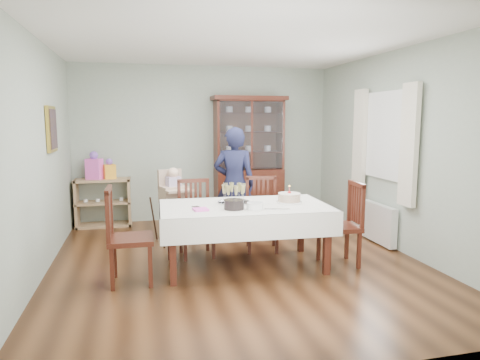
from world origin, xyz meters
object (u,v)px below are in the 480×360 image
object	(u,v)px
sideboard	(103,203)
chair_far_right	(262,228)
chair_end_left	(130,255)
woman	(234,184)
birthday_cake	(289,198)
dining_table	(244,236)
chair_far_left	(196,233)
gift_bag_pink	(94,167)
champagne_tray	(234,197)
gift_bag_orange	(110,170)
chair_end_right	(340,240)
high_chair	(174,213)
china_cabinet	(249,156)

from	to	relation	value
sideboard	chair_far_right	xyz separation A→B (m)	(2.20, -1.87, -0.11)
chair_far_right	chair_end_left	distance (m)	1.93
sideboard	chair_end_left	distance (m)	2.74
woman	birthday_cake	distance (m)	1.27
birthday_cake	dining_table	bearing A→B (deg)	-179.15
chair_far_left	chair_end_left	xyz separation A→B (m)	(-0.83, -0.78, 0.02)
chair_far_left	gift_bag_pink	size ratio (longest dim) A/B	2.14
chair_far_left	chair_far_right	world-z (taller)	chair_far_right
champagne_tray	gift_bag_pink	bearing A→B (deg)	127.78
chair_far_left	gift_bag_orange	size ratio (longest dim) A/B	2.93
chair_end_left	gift_bag_pink	world-z (taller)	gift_bag_pink
chair_end_right	gift_bag_orange	world-z (taller)	gift_bag_orange
dining_table	gift_bag_pink	xyz separation A→B (m)	(-1.92, 2.47, 0.62)
dining_table	sideboard	bearing A→B (deg)	125.93
dining_table	sideboard	distance (m)	3.07
high_chair	gift_bag_pink	size ratio (longest dim) A/B	2.35
chair_end_right	high_chair	xyz separation A→B (m)	(-1.90, 1.50, 0.12)
champagne_tray	dining_table	bearing A→B (deg)	-50.55
chair_end_left	gift_bag_orange	size ratio (longest dim) A/B	3.14
dining_table	birthday_cake	world-z (taller)	birthday_cake
chair_far_right	gift_bag_pink	bearing A→B (deg)	152.85
chair_far_left	birthday_cake	size ratio (longest dim) A/B	3.13
china_cabinet	birthday_cake	distance (m)	2.48
champagne_tray	birthday_cake	size ratio (longest dim) A/B	1.26
chair_end_right	woman	distance (m)	1.81
chair_end_right	gift_bag_orange	bearing A→B (deg)	-128.04
sideboard	gift_bag_pink	distance (m)	0.62
high_chair	gift_bag_pink	bearing A→B (deg)	118.10
birthday_cake	gift_bag_pink	distance (m)	3.50
chair_end_right	gift_bag_pink	size ratio (longest dim) A/B	2.21
dining_table	high_chair	size ratio (longest dim) A/B	1.89
chair_far_right	chair_end_right	distance (m)	1.11
high_chair	champagne_tray	xyz separation A→B (m)	(0.63, -1.19, 0.41)
chair_far_left	high_chair	size ratio (longest dim) A/B	0.91
dining_table	high_chair	distance (m)	1.51
chair_end_right	gift_bag_orange	distance (m)	3.94
dining_table	birthday_cake	xyz separation A→B (m)	(0.57, 0.01, 0.43)
sideboard	champagne_tray	bearing A→B (deg)	-54.26
china_cabinet	chair_far_left	xyz separation A→B (m)	(-1.20, -1.90, -0.83)
sideboard	chair_end_right	bearing A→B (deg)	-42.02
sideboard	high_chair	size ratio (longest dim) A/B	0.83
chair_end_right	high_chair	bearing A→B (deg)	-123.46
gift_bag_orange	chair_end_right	bearing A→B (deg)	-43.00
dining_table	china_cabinet	world-z (taller)	china_cabinet
chair_far_left	high_chair	distance (m)	0.79
birthday_cake	chair_end_left	bearing A→B (deg)	-173.37
gift_bag_pink	gift_bag_orange	world-z (taller)	gift_bag_pink
chair_far_right	chair_end_right	size ratio (longest dim) A/B	0.97
dining_table	champagne_tray	distance (m)	0.48
chair_far_left	champagne_tray	bearing A→B (deg)	-50.49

